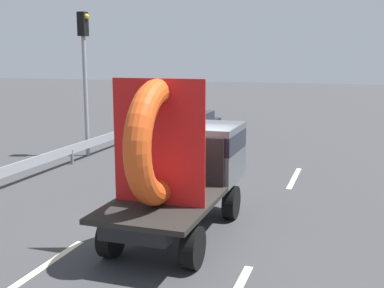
% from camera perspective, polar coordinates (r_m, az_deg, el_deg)
% --- Properties ---
extents(ground_plane, '(120.00, 120.00, 0.00)m').
position_cam_1_polar(ground_plane, '(11.37, -2.50, -9.92)').
color(ground_plane, '#38383A').
extents(flatbed_truck, '(2.02, 4.76, 3.52)m').
position_cam_1_polar(flatbed_truck, '(10.92, -0.94, -1.89)').
color(flatbed_truck, black).
rests_on(flatbed_truck, ground_plane).
extents(distant_sedan, '(1.64, 3.83, 1.25)m').
position_cam_1_polar(distant_sedan, '(23.34, 0.25, 2.35)').
color(distant_sedan, black).
rests_on(distant_sedan, ground_plane).
extents(traffic_light, '(0.42, 0.36, 5.56)m').
position_cam_1_polar(traffic_light, '(19.43, -12.52, 9.27)').
color(traffic_light, gray).
rests_on(traffic_light, ground_plane).
extents(guardrail, '(0.10, 16.86, 0.71)m').
position_cam_1_polar(guardrail, '(20.03, -10.74, 0.42)').
color(guardrail, gray).
rests_on(guardrail, ground_plane).
extents(lane_dash_left_near, '(0.16, 2.88, 0.01)m').
position_cam_1_polar(lane_dash_left_near, '(9.79, -17.49, -13.87)').
color(lane_dash_left_near, beige).
rests_on(lane_dash_left_near, ground_plane).
extents(lane_dash_left_far, '(0.16, 2.08, 0.01)m').
position_cam_1_polar(lane_dash_left_far, '(16.54, -1.10, -3.38)').
color(lane_dash_left_far, beige).
rests_on(lane_dash_left_far, ground_plane).
extents(lane_dash_right_far, '(0.16, 2.79, 0.01)m').
position_cam_1_polar(lane_dash_right_far, '(16.19, 11.93, -3.92)').
color(lane_dash_right_far, beige).
rests_on(lane_dash_right_far, ground_plane).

